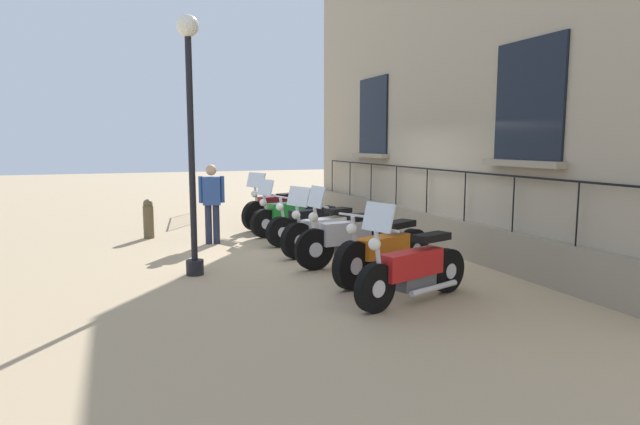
{
  "coord_description": "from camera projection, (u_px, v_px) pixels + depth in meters",
  "views": [
    {
      "loc": [
        3.99,
        9.48,
        2.12
      ],
      "look_at": [
        0.39,
        0.0,
        0.8
      ],
      "focal_mm": 30.4,
      "sensor_mm": 36.0,
      "label": 1
    }
  ],
  "objects": [
    {
      "name": "ground_plane",
      "position": [
        339.0,
        253.0,
        10.47
      ],
      "size": [
        60.0,
        60.0,
        0.0
      ],
      "primitive_type": "plane",
      "color": "tan"
    },
    {
      "name": "building_facade",
      "position": [
        448.0,
        61.0,
        10.81
      ],
      "size": [
        0.82,
        12.22,
        7.67
      ],
      "color": "tan",
      "rests_on": "ground_plane"
    },
    {
      "name": "motorcycle_maroon",
      "position": [
        277.0,
        209.0,
        13.47
      ],
      "size": [
        2.01,
        1.1,
        1.4
      ],
      "color": "black",
      "rests_on": "ground_plane"
    },
    {
      "name": "motorcycle_green",
      "position": [
        287.0,
        216.0,
        12.37
      ],
      "size": [
        1.87,
        0.8,
        1.3
      ],
      "color": "black",
      "rests_on": "ground_plane"
    },
    {
      "name": "motorcycle_black",
      "position": [
        311.0,
        224.0,
        11.36
      ],
      "size": [
        2.08,
        0.79,
        1.02
      ],
      "color": "black",
      "rests_on": "ground_plane"
    },
    {
      "name": "motorcycle_white",
      "position": [
        325.0,
        231.0,
        10.31
      ],
      "size": [
        2.02,
        0.99,
        1.32
      ],
      "color": "black",
      "rests_on": "ground_plane"
    },
    {
      "name": "motorcycle_silver",
      "position": [
        347.0,
        239.0,
        9.27
      ],
      "size": [
        2.01,
        0.56,
        1.4
      ],
      "color": "black",
      "rests_on": "ground_plane"
    },
    {
      "name": "motorcycle_orange",
      "position": [
        384.0,
        252.0,
        8.33
      ],
      "size": [
        2.08,
        1.14,
        1.09
      ],
      "color": "black",
      "rests_on": "ground_plane"
    },
    {
      "name": "motorcycle_red",
      "position": [
        413.0,
        270.0,
        7.18
      ],
      "size": [
        2.01,
        0.88,
        1.38
      ],
      "color": "black",
      "rests_on": "ground_plane"
    },
    {
      "name": "lamppost",
      "position": [
        191.0,
        127.0,
        8.41
      ],
      "size": [
        0.34,
        0.34,
        4.05
      ],
      "color": "black",
      "rests_on": "ground_plane"
    },
    {
      "name": "crowd_barrier",
      "position": [
        195.0,
        197.0,
        15.34
      ],
      "size": [
        0.36,
        2.35,
        1.05
      ],
      "color": "#B7B7BF",
      "rests_on": "ground_plane"
    },
    {
      "name": "bollard",
      "position": [
        148.0,
        219.0,
        11.99
      ],
      "size": [
        0.23,
        0.23,
        0.87
      ],
      "color": "brown",
      "rests_on": "ground_plane"
    },
    {
      "name": "pedestrian_standing",
      "position": [
        212.0,
        199.0,
        11.25
      ],
      "size": [
        0.52,
        0.29,
        1.66
      ],
      "color": "#23283D",
      "rests_on": "ground_plane"
    }
  ]
}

